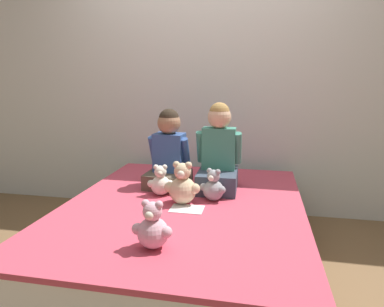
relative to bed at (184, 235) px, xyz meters
name	(u,v)px	position (x,y,z in m)	size (l,w,h in m)	color
ground_plane	(184,265)	(0.00, 0.00, -0.23)	(14.00, 14.00, 0.00)	brown
wall_behind_bed	(210,81)	(0.00, 1.12, 1.02)	(8.00, 0.06, 2.50)	silver
bed	(184,235)	(0.00, 0.00, 0.00)	(1.57, 1.96, 0.46)	brown
child_on_left	(169,153)	(-0.20, 0.36, 0.49)	(0.33, 0.33, 0.59)	brown
child_on_right	(218,155)	(0.18, 0.36, 0.49)	(0.34, 0.38, 0.65)	#384251
teddy_bear_held_by_left_child	(161,182)	(-0.20, 0.13, 0.32)	(0.18, 0.14, 0.22)	silver
teddy_bear_held_by_right_child	(213,187)	(0.18, 0.10, 0.32)	(0.18, 0.14, 0.22)	#939399
teddy_bear_between_children	(183,186)	(-0.01, 0.00, 0.35)	(0.24, 0.18, 0.29)	#D1B78E
teddy_bear_at_foot_of_bed	(153,228)	(-0.01, -0.62, 0.33)	(0.21, 0.15, 0.25)	#DBA3B2
sign_card	(187,209)	(0.04, -0.10, 0.23)	(0.21, 0.15, 0.00)	white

